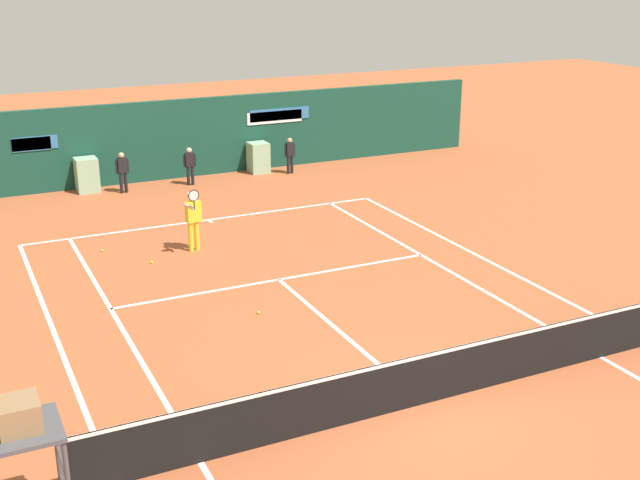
# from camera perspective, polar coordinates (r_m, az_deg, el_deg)

# --- Properties ---
(ground_plane) EXTENTS (80.00, 80.00, 0.01)m
(ground_plane) POSITION_cam_1_polar(r_m,az_deg,el_deg) (14.72, 6.11, -10.34)
(ground_plane) COLOR #A8512D
(tennis_net) EXTENTS (12.10, 0.10, 1.07)m
(tennis_net) POSITION_cam_1_polar(r_m,az_deg,el_deg) (14.05, 7.42, -9.54)
(tennis_net) COLOR #4C4C51
(tennis_net) RESTS_ON ground_plane
(sponsor_back_wall) EXTENTS (25.00, 1.02, 2.74)m
(sponsor_back_wall) POSITION_cam_1_polar(r_m,az_deg,el_deg) (28.70, -11.23, 6.77)
(sponsor_back_wall) COLOR #144233
(sponsor_back_wall) RESTS_ON ground_plane
(umpire_chair) EXTENTS (1.00, 1.00, 2.34)m
(umpire_chair) POSITION_cam_1_polar(r_m,az_deg,el_deg) (11.26, -20.39, -12.24)
(umpire_chair) COLOR #47474C
(umpire_chair) RESTS_ON ground_plane
(player_on_baseline) EXTENTS (0.53, 0.74, 1.81)m
(player_on_baseline) POSITION_cam_1_polar(r_m,az_deg,el_deg) (21.27, -8.92, 1.68)
(player_on_baseline) COLOR yellow
(player_on_baseline) RESTS_ON ground_plane
(ball_kid_left_post) EXTENTS (0.45, 0.20, 1.35)m
(ball_kid_left_post) POSITION_cam_1_polar(r_m,az_deg,el_deg) (27.35, -13.72, 4.83)
(ball_kid_left_post) COLOR black
(ball_kid_left_post) RESTS_ON ground_plane
(ball_kid_centre_post) EXTENTS (0.43, 0.19, 1.30)m
(ball_kid_centre_post) POSITION_cam_1_polar(r_m,az_deg,el_deg) (29.13, -2.13, 6.13)
(ball_kid_centre_post) COLOR black
(ball_kid_centre_post) RESTS_ON ground_plane
(ball_kid_right_post) EXTENTS (0.43, 0.18, 1.30)m
(ball_kid_right_post) POSITION_cam_1_polar(r_m,az_deg,el_deg) (27.89, -9.15, 5.33)
(ball_kid_right_post) COLOR black
(ball_kid_right_post) RESTS_ON ground_plane
(tennis_ball_mid_court) EXTENTS (0.07, 0.07, 0.07)m
(tennis_ball_mid_court) POSITION_cam_1_polar(r_m,az_deg,el_deg) (20.85, -11.75, -1.53)
(tennis_ball_mid_court) COLOR #CCE033
(tennis_ball_mid_court) RESTS_ON ground_plane
(tennis_ball_near_service_line) EXTENTS (0.07, 0.07, 0.07)m
(tennis_ball_near_service_line) POSITION_cam_1_polar(r_m,az_deg,el_deg) (17.58, -4.33, -5.10)
(tennis_ball_near_service_line) COLOR #CCE033
(tennis_ball_near_service_line) RESTS_ON ground_plane
(tennis_ball_by_sideline) EXTENTS (0.07, 0.07, 0.07)m
(tennis_ball_by_sideline) POSITION_cam_1_polar(r_m,az_deg,el_deg) (22.00, -15.07, -0.71)
(tennis_ball_by_sideline) COLOR #CCE033
(tennis_ball_by_sideline) RESTS_ON ground_plane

